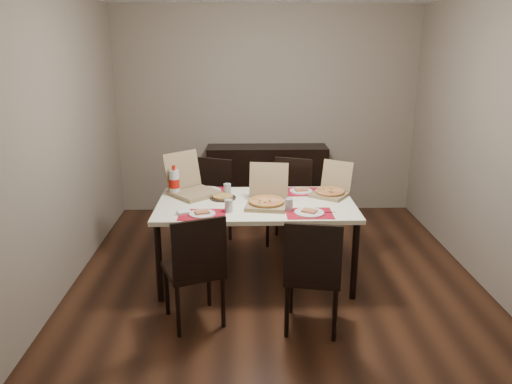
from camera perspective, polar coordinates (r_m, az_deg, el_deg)
The scene contains 19 objects.
ground at distance 4.88m, azimuth 2.22°, elevation -9.68°, with size 3.80×4.00×0.02m, color #3C2012.
room_walls at distance 4.81m, azimuth 2.14°, elevation 11.68°, with size 3.84×4.02×2.62m.
sideboard at distance 6.38m, azimuth 1.28°, elevation 1.26°, with size 1.50×0.40×0.90m, color black.
dining_table at distance 4.60m, azimuth -0.00°, elevation -1.99°, with size 1.80×1.00×0.75m.
chair_near_left at distance 3.91m, azimuth -6.91°, elevation -8.41°, with size 0.55×0.55×0.93m.
chair_near_right at distance 3.83m, azimuth 6.50°, elevation -8.98°, with size 0.49×0.49×0.93m.
chair_far_left at distance 5.52m, azimuth -5.20°, elevation -0.65°, with size 0.55×0.55×0.93m.
chair_far_right at distance 5.53m, azimuth 3.91°, elevation -0.61°, with size 0.54×0.54×0.93m.
setting_near_left at distance 4.29m, azimuth -5.60°, elevation -2.23°, with size 0.50×0.30×0.11m.
setting_near_right at distance 4.32m, azimuth 5.49°, elevation -2.12°, with size 0.44×0.30×0.11m.
setting_far_left at distance 4.90m, azimuth -5.34°, elevation 0.20°, with size 0.49×0.30×0.11m.
setting_far_right at distance 4.90m, azimuth 4.56°, elevation 0.24°, with size 0.51×0.30×0.11m.
napkin_loose at distance 4.57m, azimuth 1.37°, elevation -1.11°, with size 0.12×0.11×0.02m, color white.
pizza_box_center at distance 4.48m, azimuth 1.26°, elevation -0.87°, with size 0.41×0.44×0.36m.
pizza_box_right at distance 4.83m, azimuth 8.59°, elevation 0.23°, with size 0.45×0.46×0.31m.
pizza_box_left at distance 4.84m, azimuth -7.33°, elevation 0.46°, with size 0.57×0.58×0.39m.
faina_plate at distance 4.70m, azimuth -3.80°, elevation -0.60°, with size 0.25×0.25×0.03m.
dip_bowl at distance 4.72m, azimuth 0.62°, elevation -0.45°, with size 0.13×0.13×0.03m, color white.
soda_bottle at distance 4.82m, azimuth -9.31°, elevation 1.06°, with size 0.10×0.10×0.29m.
Camera 1 is at (-0.30, -4.35, 2.18)m, focal length 35.00 mm.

